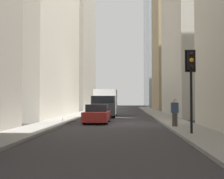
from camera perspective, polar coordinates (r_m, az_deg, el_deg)
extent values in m
plane|color=#302D30|center=(21.53, 0.60, -6.75)|extent=(135.00, 135.00, 0.00)
cube|color=gray|center=(22.18, -11.18, -6.39)|extent=(90.00, 2.20, 0.14)
cube|color=gray|center=(21.80, 12.58, -6.46)|extent=(90.00, 2.20, 0.14)
cube|color=#9E8966|center=(51.65, 14.03, 10.41)|extent=(12.37, 10.00, 25.68)
cube|color=#B7B2A5|center=(34.85, 19.47, 10.88)|extent=(14.74, 10.00, 18.97)
cube|color=#A8A091|center=(53.84, -9.64, 12.76)|extent=(16.76, 10.00, 30.96)
cube|color=beige|center=(33.49, -17.84, 14.99)|extent=(17.41, 10.00, 23.03)
cube|color=silver|center=(31.32, -1.19, -2.44)|extent=(4.60, 2.25, 2.60)
cube|color=#38383D|center=(28.14, -1.68, -3.20)|extent=(1.90, 2.25, 1.90)
cube|color=black|center=(28.13, -1.68, -1.98)|extent=(1.92, 2.09, 0.64)
cylinder|color=black|center=(28.10, 0.33, -4.74)|extent=(0.88, 0.28, 0.88)
cylinder|color=black|center=(28.26, -3.68, -4.72)|extent=(0.88, 0.28, 0.88)
cylinder|color=black|center=(32.69, 0.72, -4.36)|extent=(0.88, 0.28, 0.88)
cylinder|color=black|center=(32.83, -2.73, -4.34)|extent=(0.88, 0.28, 0.88)
cube|color=maroon|center=(22.22, -2.96, -5.24)|extent=(4.30, 1.78, 0.70)
cube|color=black|center=(22.40, -2.90, -3.62)|extent=(2.10, 1.58, 0.54)
cylinder|color=black|center=(20.82, -1.20, -6.02)|extent=(0.64, 0.22, 0.64)
cylinder|color=black|center=(21.00, -5.48, -5.98)|extent=(0.64, 0.22, 0.64)
cylinder|color=black|center=(23.51, -0.71, -5.57)|extent=(0.64, 0.22, 0.64)
cylinder|color=black|center=(23.67, -4.50, -5.54)|extent=(0.64, 0.22, 0.64)
cylinder|color=black|center=(14.60, 15.35, -2.28)|extent=(0.12, 0.12, 3.10)
cube|color=black|center=(14.72, 15.28, 5.54)|extent=(0.28, 0.32, 0.90)
cube|color=black|center=(14.87, 15.15, 5.46)|extent=(0.03, 0.52, 1.10)
sphere|color=black|center=(14.61, 15.40, 6.78)|extent=(0.20, 0.20, 0.20)
sphere|color=orange|center=(14.57, 15.41, 5.62)|extent=(0.20, 0.20, 0.20)
sphere|color=black|center=(14.53, 15.43, 4.44)|extent=(0.20, 0.20, 0.20)
cylinder|color=#473D33|center=(18.23, 12.52, -5.80)|extent=(0.16, 0.16, 0.83)
cylinder|color=#473D33|center=(18.21, 11.99, -5.81)|extent=(0.16, 0.16, 0.83)
cube|color=navy|center=(18.18, 12.24, -3.50)|extent=(0.26, 0.44, 0.63)
sphere|color=tan|center=(18.18, 12.23, -2.04)|extent=(0.22, 0.22, 0.22)
cylinder|color=#999EA3|center=(22.11, -9.69, -5.97)|extent=(0.07, 0.07, 0.20)
cylinder|color=#999EA3|center=(22.10, -9.69, -5.62)|extent=(0.03, 0.03, 0.07)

